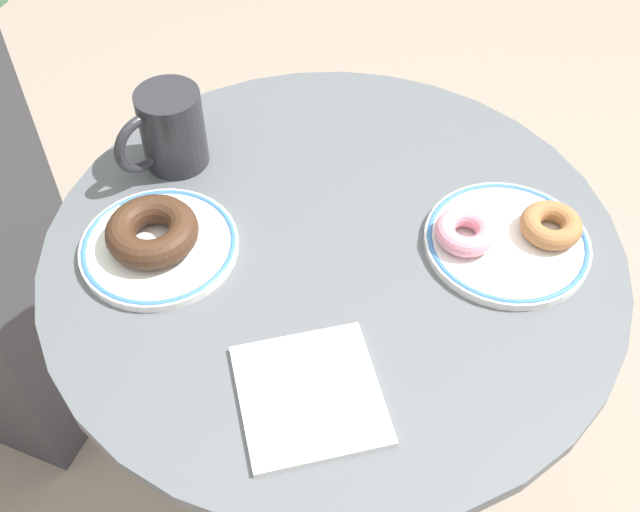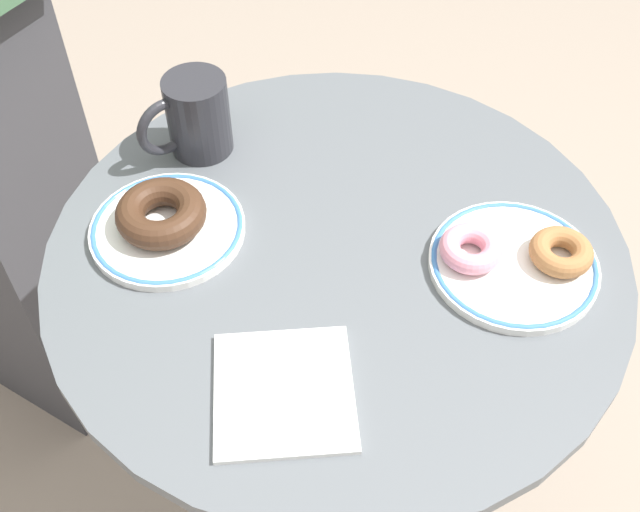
% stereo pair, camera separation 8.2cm
% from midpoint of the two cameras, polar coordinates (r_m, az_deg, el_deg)
% --- Properties ---
extents(cafe_table, '(0.65, 0.65, 0.75)m').
position_cam_midpoint_polar(cafe_table, '(1.01, -1.50, -7.16)').
color(cafe_table, '#565B60').
rests_on(cafe_table, ground).
extents(plate_left, '(0.17, 0.17, 0.01)m').
position_cam_midpoint_polar(plate_left, '(0.87, -14.59, 0.56)').
color(plate_left, white).
rests_on(plate_left, cafe_table).
extents(plate_right, '(0.18, 0.18, 0.01)m').
position_cam_midpoint_polar(plate_right, '(0.86, 11.18, 0.88)').
color(plate_right, white).
rests_on(plate_right, cafe_table).
extents(donut_chocolate, '(0.13, 0.13, 0.03)m').
position_cam_midpoint_polar(donut_chocolate, '(0.85, -15.15, 1.64)').
color(donut_chocolate, '#422819').
rests_on(donut_chocolate, plate_left).
extents(donut_cinnamon, '(0.08, 0.08, 0.02)m').
position_cam_midpoint_polar(donut_cinnamon, '(0.86, 14.34, 2.10)').
color(donut_cinnamon, '#A36B3D').
rests_on(donut_cinnamon, plate_right).
extents(donut_pink_frosted, '(0.09, 0.09, 0.02)m').
position_cam_midpoint_polar(donut_pink_frosted, '(0.84, 8.13, 1.65)').
color(donut_pink_frosted, pink).
rests_on(donut_pink_frosted, plate_right).
extents(paper_napkin, '(0.14, 0.15, 0.01)m').
position_cam_midpoint_polar(paper_napkin, '(0.73, -4.01, -10.49)').
color(paper_napkin, white).
rests_on(paper_napkin, cafe_table).
extents(coffee_mug, '(0.11, 0.10, 0.10)m').
position_cam_midpoint_polar(coffee_mug, '(0.94, -13.69, 9.01)').
color(coffee_mug, '#28282D').
rests_on(coffee_mug, cafe_table).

